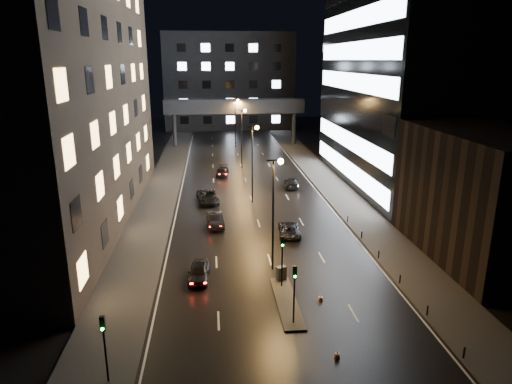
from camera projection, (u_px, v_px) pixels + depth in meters
ground at (245, 180)px, 71.59m from camera, size 160.00×160.00×0.00m
sidewalk_left at (162, 190)px, 65.61m from camera, size 5.00×110.00×0.15m
sidewalk_right at (331, 185)px, 67.97m from camera, size 5.00×110.00×0.15m
building_left at (45, 41)px, 48.60m from camera, size 15.00×48.00×40.00m
building_right_low at (486, 196)px, 42.18m from camera, size 10.00×18.00×12.00m
building_right_glass at (424, 27)px, 63.85m from camera, size 20.00×36.00×45.00m
building_far at (229, 81)px, 123.53m from camera, size 34.00×14.00×25.00m
skybridge at (235, 107)px, 97.93m from camera, size 30.00×3.00×10.00m
median_island at (287, 302)px, 35.29m from camera, size 1.60×8.00×0.15m
traffic_signal_near at (282, 253)px, 36.83m from camera, size 0.28×0.34×4.40m
traffic_signal_far at (294, 285)px, 31.57m from camera, size 0.28×0.34×4.40m
traffic_signal_corner at (104, 339)px, 25.72m from camera, size 0.28×0.34×4.40m
bollard_row at (389, 267)px, 40.42m from camera, size 0.12×25.12×0.90m
streetlight_near at (275, 200)px, 39.21m from camera, size 1.45×0.50×10.15m
streetlight_mid_a at (253, 154)px, 58.33m from camera, size 1.45×0.50×10.15m
streetlight_mid_b at (243, 131)px, 77.44m from camera, size 1.45×0.50×10.15m
streetlight_far at (236, 117)px, 96.55m from camera, size 1.45×0.50×10.15m
car_away_a at (199, 272)px, 38.87m from camera, size 1.95×4.30×1.43m
car_away_b at (215, 220)px, 51.36m from camera, size 2.12×4.70×1.50m
car_away_c at (208, 197)px, 60.04m from camera, size 3.30×5.86×1.55m
car_away_d at (222, 171)px, 73.96m from camera, size 2.37×4.78×1.33m
car_toward_a at (289, 229)px, 48.84m from camera, size 2.66×4.96×1.33m
car_toward_b at (291, 183)px, 67.18m from camera, size 2.39×4.86×1.36m
utility_cabinet at (281, 273)px, 38.63m from camera, size 0.94×0.75×1.17m
cone_a at (337, 354)px, 28.67m from camera, size 0.49×0.49×0.55m
cone_b at (321, 298)px, 35.55m from camera, size 0.45×0.45×0.48m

